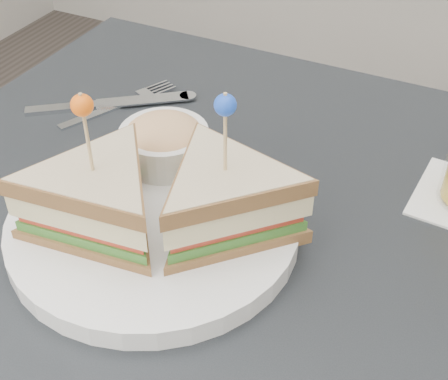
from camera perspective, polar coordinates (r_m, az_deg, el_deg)
table at (r=0.70m, az=-1.10°, el=-8.25°), size 0.80×0.80×0.75m
plate_meal at (r=0.61m, az=-5.90°, el=-0.80°), size 0.39×0.39×0.18m
cutlery_fork at (r=0.86m, az=-9.15°, el=7.87°), size 0.09×0.17×0.01m
cutlery_knife at (r=0.86m, az=-10.91°, el=7.72°), size 0.19×0.15×0.01m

